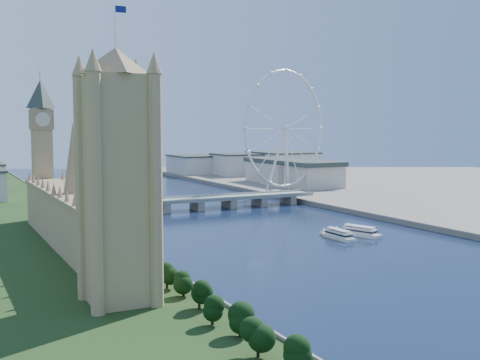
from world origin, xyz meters
TOP-DOWN VIEW (x-y plane):
  - tree_row at (-113.00, 66.00)m, footprint 7.70×199.70m
  - victoria_tower at (-135.00, 55.00)m, footprint 28.16×28.16m
  - parliament_range at (-128.00, 170.00)m, footprint 24.00×200.00m
  - big_ben at (-128.00, 278.00)m, footprint 20.02×20.02m
  - westminster_bridge at (0.00, 300.00)m, footprint 220.00×22.00m
  - london_eye at (119.98, 355.08)m, footprint 113.60×39.12m
  - county_hall at (175.00, 430.00)m, footprint 54.00×144.00m
  - city_skyline at (39.22, 560.08)m, footprint 505.00×280.00m
  - tour_boat_near at (27.34, 137.13)m, footprint 7.69×29.78m
  - tour_boat_far at (45.61, 139.42)m, footprint 18.21×32.38m

SIDE VIEW (x-z plane):
  - county_hall at x=175.00m, z-range -17.50..17.50m
  - tour_boat_near at x=27.34m, z-range -3.29..3.29m
  - tour_boat_far at x=45.61m, z-range -3.49..3.49m
  - westminster_bridge at x=0.00m, z-range 1.88..11.38m
  - tree_row at x=-113.00m, z-range -0.85..18.11m
  - city_skyline at x=39.22m, z-range 0.96..32.96m
  - parliament_range at x=-128.00m, z-range -16.52..53.48m
  - victoria_tower at x=-135.00m, z-range -1.51..110.49m
  - big_ben at x=-128.00m, z-range 11.57..121.57m
  - london_eye at x=119.98m, z-range 5.37..129.67m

